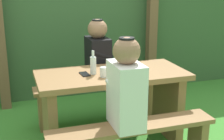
{
  "coord_description": "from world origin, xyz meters",
  "views": [
    {
      "loc": [
        -0.89,
        -2.72,
        1.6
      ],
      "look_at": [
        0.0,
        0.0,
        0.76
      ],
      "focal_mm": 51.23,
      "sensor_mm": 36.0,
      "label": 1
    }
  ],
  "objects_px": {
    "person_white_shirt": "(126,87)",
    "bottle_left": "(125,61)",
    "picnic_table": "(112,96)",
    "cell_phone": "(85,74)",
    "person_black_coat": "(98,55)",
    "bottle_right": "(93,65)",
    "bench_far": "(97,95)",
    "drinking_glass": "(104,72)",
    "bench_near": "(132,139)"
  },
  "relations": [
    {
      "from": "picnic_table",
      "to": "bottle_left",
      "type": "xyz_separation_m",
      "value": [
        0.15,
        0.04,
        0.33
      ]
    },
    {
      "from": "person_black_coat",
      "to": "person_white_shirt",
      "type": "bearing_deg",
      "value": -93.94
    },
    {
      "from": "bench_near",
      "to": "cell_phone",
      "type": "distance_m",
      "value": 0.74
    },
    {
      "from": "bottle_left",
      "to": "drinking_glass",
      "type": "bearing_deg",
      "value": -149.54
    },
    {
      "from": "cell_phone",
      "to": "bench_near",
      "type": "bearing_deg",
      "value": -69.33
    },
    {
      "from": "cell_phone",
      "to": "bench_far",
      "type": "bearing_deg",
      "value": 59.17
    },
    {
      "from": "person_white_shirt",
      "to": "person_black_coat",
      "type": "height_order",
      "value": "same"
    },
    {
      "from": "picnic_table",
      "to": "person_white_shirt",
      "type": "height_order",
      "value": "person_white_shirt"
    },
    {
      "from": "bench_near",
      "to": "bottle_right",
      "type": "bearing_deg",
      "value": 108.17
    },
    {
      "from": "bench_far",
      "to": "cell_phone",
      "type": "xyz_separation_m",
      "value": [
        -0.26,
        -0.53,
        0.42
      ]
    },
    {
      "from": "picnic_table",
      "to": "bottle_left",
      "type": "distance_m",
      "value": 0.36
    },
    {
      "from": "bench_far",
      "to": "bottle_right",
      "type": "height_order",
      "value": "bottle_right"
    },
    {
      "from": "person_white_shirt",
      "to": "bottle_right",
      "type": "relative_size",
      "value": 3.28
    },
    {
      "from": "bench_near",
      "to": "person_black_coat",
      "type": "distance_m",
      "value": 1.17
    },
    {
      "from": "bench_far",
      "to": "person_white_shirt",
      "type": "relative_size",
      "value": 1.95
    },
    {
      "from": "bench_near",
      "to": "person_black_coat",
      "type": "bearing_deg",
      "value": 89.3
    },
    {
      "from": "bench_near",
      "to": "bench_far",
      "type": "height_order",
      "value": "same"
    },
    {
      "from": "picnic_table",
      "to": "person_black_coat",
      "type": "distance_m",
      "value": 0.6
    },
    {
      "from": "person_white_shirt",
      "to": "cell_phone",
      "type": "relative_size",
      "value": 5.14
    },
    {
      "from": "bottle_right",
      "to": "drinking_glass",
      "type": "bearing_deg",
      "value": -58.5
    },
    {
      "from": "person_white_shirt",
      "to": "person_black_coat",
      "type": "relative_size",
      "value": 1.0
    },
    {
      "from": "person_black_coat",
      "to": "bottle_left",
      "type": "relative_size",
      "value": 3.26
    },
    {
      "from": "picnic_table",
      "to": "bottle_right",
      "type": "distance_m",
      "value": 0.37
    },
    {
      "from": "bench_far",
      "to": "bottle_left",
      "type": "bearing_deg",
      "value": -73.68
    },
    {
      "from": "bench_near",
      "to": "bottle_right",
      "type": "height_order",
      "value": "bottle_right"
    },
    {
      "from": "person_white_shirt",
      "to": "bottle_left",
      "type": "bearing_deg",
      "value": 70.45
    },
    {
      "from": "bench_far",
      "to": "person_white_shirt",
      "type": "bearing_deg",
      "value": -93.23
    },
    {
      "from": "drinking_glass",
      "to": "bench_near",
      "type": "bearing_deg",
      "value": -75.74
    },
    {
      "from": "bottle_right",
      "to": "cell_phone",
      "type": "xyz_separation_m",
      "value": [
        -0.08,
        0.0,
        -0.08
      ]
    },
    {
      "from": "picnic_table",
      "to": "bottle_left",
      "type": "bearing_deg",
      "value": 16.7
    },
    {
      "from": "picnic_table",
      "to": "bottle_left",
      "type": "relative_size",
      "value": 6.34
    },
    {
      "from": "bench_near",
      "to": "person_white_shirt",
      "type": "bearing_deg",
      "value": 176.87
    },
    {
      "from": "bench_near",
      "to": "bottle_right",
      "type": "xyz_separation_m",
      "value": [
        -0.18,
        0.54,
        0.5
      ]
    },
    {
      "from": "bottle_left",
      "to": "cell_phone",
      "type": "xyz_separation_m",
      "value": [
        -0.4,
        -0.03,
        -0.09
      ]
    },
    {
      "from": "cell_phone",
      "to": "person_white_shirt",
      "type": "bearing_deg",
      "value": -74.61
    },
    {
      "from": "person_white_shirt",
      "to": "bottle_left",
      "type": "height_order",
      "value": "person_white_shirt"
    },
    {
      "from": "bench_near",
      "to": "person_black_coat",
      "type": "xyz_separation_m",
      "value": [
        0.01,
        1.07,
        0.46
      ]
    },
    {
      "from": "picnic_table",
      "to": "cell_phone",
      "type": "height_order",
      "value": "cell_phone"
    },
    {
      "from": "bench_near",
      "to": "person_white_shirt",
      "type": "relative_size",
      "value": 1.95
    },
    {
      "from": "person_black_coat",
      "to": "drinking_glass",
      "type": "height_order",
      "value": "person_black_coat"
    },
    {
      "from": "bottle_left",
      "to": "bottle_right",
      "type": "bearing_deg",
      "value": -173.38
    },
    {
      "from": "person_white_shirt",
      "to": "person_black_coat",
      "type": "bearing_deg",
      "value": 86.06
    },
    {
      "from": "bench_near",
      "to": "bottle_left",
      "type": "relative_size",
      "value": 6.34
    },
    {
      "from": "drinking_glass",
      "to": "bottle_right",
      "type": "relative_size",
      "value": 0.41
    },
    {
      "from": "bench_far",
      "to": "cell_phone",
      "type": "height_order",
      "value": "cell_phone"
    },
    {
      "from": "person_black_coat",
      "to": "bottle_left",
      "type": "xyz_separation_m",
      "value": [
        0.13,
        -0.49,
        0.05
      ]
    },
    {
      "from": "bench_far",
      "to": "cell_phone",
      "type": "relative_size",
      "value": 10.0
    },
    {
      "from": "person_black_coat",
      "to": "bottle_right",
      "type": "bearing_deg",
      "value": -109.92
    },
    {
      "from": "bottle_left",
      "to": "person_black_coat",
      "type": "bearing_deg",
      "value": 105.0
    },
    {
      "from": "person_white_shirt",
      "to": "bottle_right",
      "type": "distance_m",
      "value": 0.56
    }
  ]
}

